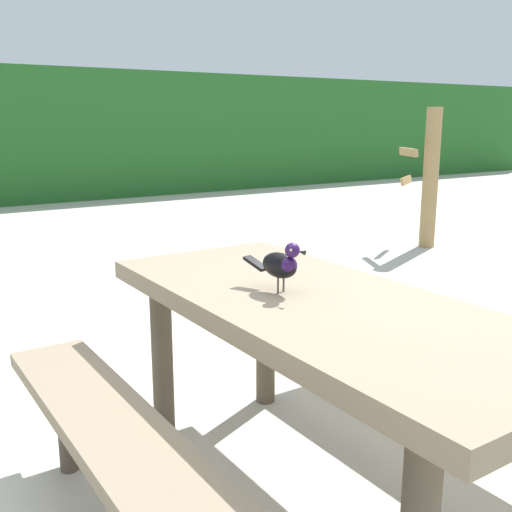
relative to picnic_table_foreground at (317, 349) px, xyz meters
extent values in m
plane|color=beige|center=(-0.22, 0.29, -0.56)|extent=(60.00, 60.00, 0.00)
cube|color=#84725B|center=(0.00, 0.00, 0.15)|extent=(0.78, 1.81, 0.07)
cylinder|color=brown|center=(-0.28, 0.70, -0.22)|extent=(0.09, 0.09, 0.67)
cylinder|color=brown|center=(0.26, 0.71, -0.22)|extent=(0.09, 0.09, 0.67)
cube|color=#84725B|center=(-0.70, -0.01, -0.14)|extent=(0.30, 1.71, 0.05)
cylinder|color=brown|center=(-0.71, 0.63, -0.36)|extent=(0.07, 0.07, 0.39)
cube|color=#84725B|center=(0.70, 0.01, -0.14)|extent=(0.30, 1.71, 0.05)
cylinder|color=brown|center=(0.69, 0.65, -0.36)|extent=(0.07, 0.07, 0.39)
ellipsoid|color=black|center=(-0.07, 0.13, 0.28)|extent=(0.10, 0.16, 0.09)
ellipsoid|color=#2D144C|center=(-0.06, 0.09, 0.29)|extent=(0.07, 0.08, 0.06)
sphere|color=#2D144C|center=(-0.06, 0.07, 0.34)|extent=(0.05, 0.05, 0.05)
sphere|color=#EAE08C|center=(-0.04, 0.07, 0.35)|extent=(0.01, 0.01, 0.01)
sphere|color=#EAE08C|center=(-0.08, 0.06, 0.35)|extent=(0.01, 0.01, 0.01)
cone|color=black|center=(-0.05, 0.03, 0.34)|extent=(0.02, 0.03, 0.02)
cube|color=black|center=(-0.09, 0.25, 0.27)|extent=(0.05, 0.10, 0.04)
cylinder|color=#47423D|center=(-0.05, 0.13, 0.21)|extent=(0.01, 0.01, 0.05)
cylinder|color=#47423D|center=(-0.08, 0.12, 0.21)|extent=(0.01, 0.01, 0.05)
cylinder|color=#997A4C|center=(3.71, 2.77, 0.17)|extent=(0.16, 0.16, 1.45)
cube|color=#A08050|center=(3.57, 2.99, 0.14)|extent=(0.39, 0.27, 0.08)
cube|color=#A08050|center=(3.47, 2.88, 0.44)|extent=(0.22, 0.41, 0.08)
camera|label=1|loc=(-1.24, -1.52, 0.77)|focal=42.22mm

